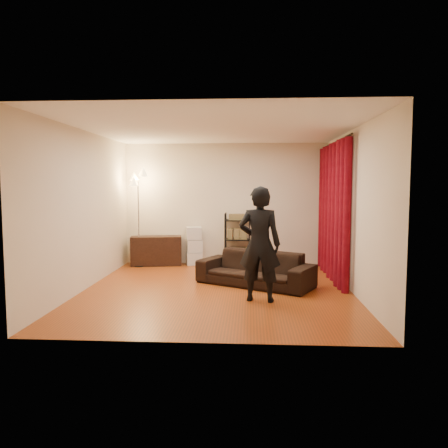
# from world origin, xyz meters

# --- Properties ---
(floor) EXTENTS (5.00, 5.00, 0.00)m
(floor) POSITION_xyz_m (0.00, 0.00, 0.00)
(floor) COLOR #903A10
(floor) RESTS_ON ground
(ceiling) EXTENTS (5.00, 5.00, 0.00)m
(ceiling) POSITION_xyz_m (0.00, 0.00, 2.70)
(ceiling) COLOR white
(ceiling) RESTS_ON ground
(wall_back) EXTENTS (5.00, 0.00, 5.00)m
(wall_back) POSITION_xyz_m (0.00, 2.50, 1.35)
(wall_back) COLOR beige
(wall_back) RESTS_ON ground
(wall_front) EXTENTS (5.00, 0.00, 5.00)m
(wall_front) POSITION_xyz_m (0.00, -2.50, 1.35)
(wall_front) COLOR beige
(wall_front) RESTS_ON ground
(wall_left) EXTENTS (0.00, 5.00, 5.00)m
(wall_left) POSITION_xyz_m (-2.25, 0.00, 1.35)
(wall_left) COLOR beige
(wall_left) RESTS_ON ground
(wall_right) EXTENTS (0.00, 5.00, 5.00)m
(wall_right) POSITION_xyz_m (2.25, 0.00, 1.35)
(wall_right) COLOR beige
(wall_right) RESTS_ON ground
(curtain_rod) EXTENTS (0.04, 2.65, 0.04)m
(curtain_rod) POSITION_xyz_m (2.15, 1.12, 2.58)
(curtain_rod) COLOR black
(curtain_rod) RESTS_ON wall_right
(curtain) EXTENTS (0.22, 2.65, 2.55)m
(curtain) POSITION_xyz_m (2.13, 1.12, 1.28)
(curtain) COLOR #630A13
(curtain) RESTS_ON ground
(sofa) EXTENTS (2.18, 1.67, 0.60)m
(sofa) POSITION_xyz_m (0.65, 0.40, 0.30)
(sofa) COLOR black
(sofa) RESTS_ON ground
(person) EXTENTS (0.70, 0.52, 1.76)m
(person) POSITION_xyz_m (0.70, -0.65, 0.88)
(person) COLOR black
(person) RESTS_ON ground
(media_cabinet) EXTENTS (1.16, 0.60, 0.64)m
(media_cabinet) POSITION_xyz_m (-1.52, 2.23, 0.32)
(media_cabinet) COLOR black
(media_cabinet) RESTS_ON ground
(storage_boxes) EXTENTS (0.40, 0.35, 0.85)m
(storage_boxes) POSITION_xyz_m (-0.69, 2.31, 0.43)
(storage_boxes) COLOR beige
(storage_boxes) RESTS_ON ground
(wire_shelf) EXTENTS (0.60, 0.48, 1.17)m
(wire_shelf) POSITION_xyz_m (0.28, 2.28, 0.58)
(wire_shelf) COLOR black
(wire_shelf) RESTS_ON ground
(floor_lamp) EXTENTS (0.39, 0.39, 2.07)m
(floor_lamp) POSITION_xyz_m (-1.88, 2.08, 1.04)
(floor_lamp) COLOR silver
(floor_lamp) RESTS_ON ground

